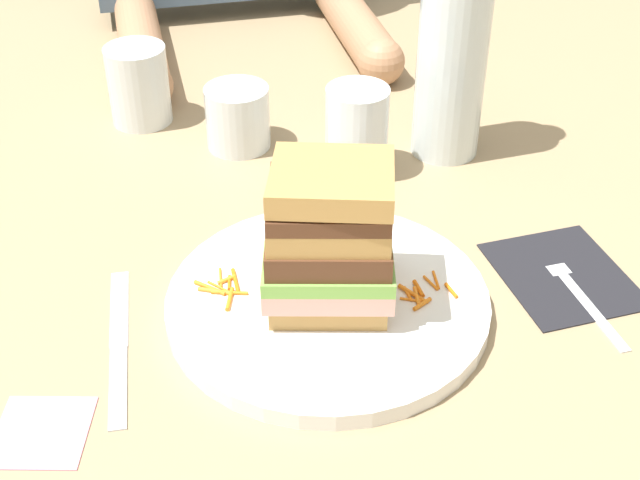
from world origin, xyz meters
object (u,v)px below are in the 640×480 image
(sandwich, at_px, (329,237))
(water_bottle, at_px, (454,37))
(napkin_pink, at_px, (42,431))
(fork, at_px, (575,286))
(juice_glass, at_px, (357,135))
(empty_tumbler_1, at_px, (139,85))
(napkin_dark, at_px, (563,275))
(empty_tumbler_0, at_px, (238,117))
(knife, at_px, (119,347))
(main_plate, at_px, (328,302))

(sandwich, height_order, water_bottle, water_bottle)
(water_bottle, bearing_deg, napkin_pink, -142.98)
(fork, distance_m, juice_glass, 0.29)
(water_bottle, relative_size, empty_tumbler_1, 3.23)
(fork, xyz_separation_m, empty_tumbler_1, (-0.37, 0.43, 0.04))
(fork, height_order, water_bottle, water_bottle)
(sandwich, bearing_deg, water_bottle, 51.17)
(napkin_dark, xyz_separation_m, empty_tumbler_0, (-0.26, 0.32, 0.04))
(empty_tumbler_0, relative_size, empty_tumbler_1, 0.78)
(sandwich, bearing_deg, knife, -177.31)
(water_bottle, relative_size, napkin_pink, 4.20)
(fork, relative_size, water_bottle, 0.54)
(knife, height_order, water_bottle, water_bottle)
(knife, xyz_separation_m, empty_tumbler_1, (0.05, 0.41, 0.05))
(fork, bearing_deg, empty_tumbler_0, 127.49)
(main_plate, bearing_deg, fork, -6.45)
(main_plate, bearing_deg, napkin_dark, -0.93)
(napkin_dark, distance_m, empty_tumbler_0, 0.41)
(empty_tumbler_1, relative_size, napkin_pink, 1.30)
(empty_tumbler_0, bearing_deg, juice_glass, -36.60)
(knife, relative_size, empty_tumbler_1, 2.10)
(empty_tumbler_1, bearing_deg, sandwich, -71.20)
(empty_tumbler_0, height_order, napkin_pink, empty_tumbler_0)
(sandwich, relative_size, empty_tumbler_1, 1.40)
(sandwich, relative_size, empty_tumbler_0, 1.81)
(juice_glass, bearing_deg, fork, -60.53)
(sandwich, xyz_separation_m, empty_tumbler_1, (-0.14, 0.40, -0.03))
(napkin_pink, bearing_deg, water_bottle, 37.02)
(empty_tumbler_1, bearing_deg, napkin_dark, -47.99)
(empty_tumbler_0, bearing_deg, main_plate, -84.43)
(main_plate, bearing_deg, empty_tumbler_0, 95.57)
(main_plate, bearing_deg, knife, -177.24)
(empty_tumbler_0, height_order, empty_tumbler_1, empty_tumbler_1)
(napkin_dark, relative_size, empty_tumbler_1, 1.42)
(fork, bearing_deg, juice_glass, 119.47)
(water_bottle, height_order, empty_tumbler_0, water_bottle)
(juice_glass, height_order, napkin_pink, juice_glass)
(empty_tumbler_0, bearing_deg, empty_tumbler_1, 140.15)
(fork, bearing_deg, napkin_dark, 92.75)
(knife, xyz_separation_m, water_bottle, (0.39, 0.26, 0.14))
(napkin_dark, bearing_deg, napkin_pink, -169.69)
(sandwich, bearing_deg, napkin_pink, -160.06)
(napkin_dark, height_order, napkin_pink, same)
(main_plate, bearing_deg, empty_tumbler_1, 108.76)
(sandwich, relative_size, napkin_pink, 1.82)
(main_plate, height_order, sandwich, sandwich)
(napkin_pink, bearing_deg, knife, 52.66)
(sandwich, bearing_deg, napkin_dark, -0.88)
(napkin_pink, bearing_deg, empty_tumbler_0, 61.66)
(fork, xyz_separation_m, juice_glass, (-0.14, 0.25, 0.04))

